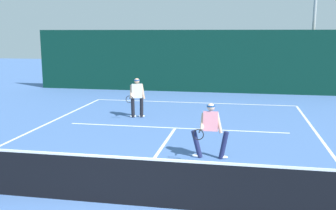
% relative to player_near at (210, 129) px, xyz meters
% --- Properties ---
extents(ground_plane, '(80.00, 80.00, 0.00)m').
position_rel_player_near_xyz_m(ground_plane, '(-1.50, -3.28, -0.84)').
color(ground_plane, '#4468A6').
extents(court_line_baseline_far, '(9.80, 0.10, 0.01)m').
position_rel_player_near_xyz_m(court_line_baseline_far, '(-1.50, 8.48, -0.84)').
color(court_line_baseline_far, white).
rests_on(court_line_baseline_far, ground_plane).
extents(court_line_service, '(7.99, 0.10, 0.01)m').
position_rel_player_near_xyz_m(court_line_service, '(-1.50, 3.21, -0.84)').
color(court_line_service, white).
rests_on(court_line_service, ground_plane).
extents(court_line_centre, '(0.10, 6.40, 0.01)m').
position_rel_player_near_xyz_m(court_line_centre, '(-1.50, -0.08, -0.84)').
color(court_line_centre, white).
rests_on(court_line_centre, ground_plane).
extents(tennis_net, '(10.74, 0.09, 1.11)m').
position_rel_player_near_xyz_m(tennis_net, '(-1.50, -3.28, -0.32)').
color(tennis_net, '#1E4723').
rests_on(tennis_net, ground_plane).
extents(player_near, '(1.03, 0.87, 1.54)m').
position_rel_player_near_xyz_m(player_near, '(0.00, 0.00, 0.00)').
color(player_near, '#1E234C').
rests_on(player_near, ground_plane).
extents(player_far, '(0.66, 0.88, 1.60)m').
position_rel_player_near_xyz_m(player_far, '(-3.33, 4.72, 0.04)').
color(player_far, black).
rests_on(player_far, ground_plane).
extents(tennis_ball, '(0.07, 0.07, 0.07)m').
position_rel_player_near_xyz_m(tennis_ball, '(-0.06, -1.92, -0.81)').
color(tennis_ball, '#D1E033').
rests_on(tennis_ball, ground_plane).
extents(back_fence_windscreen, '(19.71, 0.12, 3.55)m').
position_rel_player_near_xyz_m(back_fence_windscreen, '(-1.50, 12.02, 0.94)').
color(back_fence_windscreen, '#082E24').
rests_on(back_fence_windscreen, ground_plane).
extents(light_pole, '(0.55, 0.44, 7.74)m').
position_rel_player_near_xyz_m(light_pole, '(4.67, 12.83, 3.89)').
color(light_pole, '#9EA39E').
rests_on(light_pole, ground_plane).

